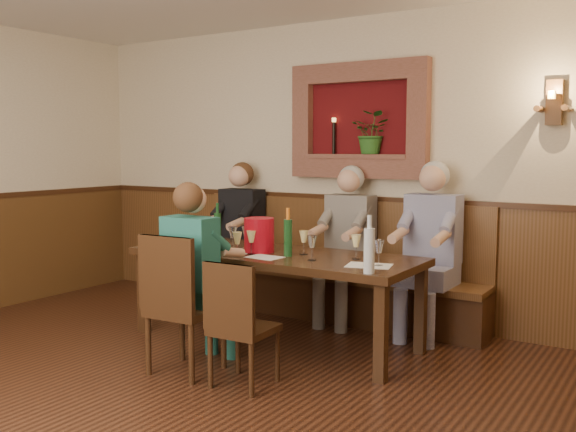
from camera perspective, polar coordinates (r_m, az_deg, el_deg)
name	(u,v)px	position (r m, az deg, el deg)	size (l,w,h in m)	color
ground_plane	(99,422)	(4.10, -16.46, -17.16)	(6.00, 6.00, 0.00)	black
room_shell	(88,95)	(3.78, -17.33, 10.20)	(6.04, 6.04, 2.82)	beige
wainscoting	(96,324)	(3.90, -16.72, -9.21)	(6.02, 6.02, 1.15)	#4F3216
wall_niche	(362,125)	(6.00, 6.59, 8.02)	(1.36, 0.30, 1.06)	#500B0E
wall_sconce	(554,103)	(5.47, 22.57, 9.23)	(0.25, 0.20, 0.35)	#4F3216
dining_table	(274,261)	(5.25, -1.22, -4.06)	(2.40, 0.90, 0.75)	black
bench	(330,283)	(6.10, 3.75, -5.95)	(3.00, 0.45, 1.11)	#381E0F
chair_near_left	(184,332)	(4.69, -9.19, -10.18)	(0.47, 0.47, 1.00)	black
chair_near_right	(243,350)	(4.41, -4.04, -11.76)	(0.40, 0.40, 0.86)	black
person_bench_left	(237,247)	(6.52, -4.59, -2.73)	(0.43, 0.53, 1.45)	black
person_bench_mid	(345,259)	(5.86, 5.13, -3.79)	(0.43, 0.52, 1.44)	#544F4D
person_bench_right	(428,264)	(5.54, 12.37, -4.23)	(0.45, 0.55, 1.49)	navy
person_chair_front	(199,291)	(4.74, -7.94, -6.64)	(0.39, 0.48, 1.36)	#16414F
spittoon_bucket	(259,235)	(5.24, -2.59, -1.70)	(0.25, 0.25, 0.28)	red
wine_bottle_green_a	(288,237)	(5.03, -0.01, -1.84)	(0.07, 0.07, 0.38)	#19471E
wine_bottle_green_b	(218,226)	(5.81, -6.28, -0.93)	(0.06, 0.06, 0.36)	#19471E
water_bottle	(369,249)	(4.38, 7.23, -2.96)	(0.10, 0.10, 0.40)	silver
tasting_sheet_a	(196,247)	(5.58, -8.18, -2.71)	(0.28, 0.20, 0.00)	white
tasting_sheet_b	(265,257)	(5.00, -2.09, -3.68)	(0.27, 0.19, 0.00)	white
tasting_sheet_c	(369,265)	(4.69, 7.22, -4.39)	(0.32, 0.23, 0.00)	white
tasting_sheet_d	(229,254)	(5.16, -5.30, -3.40)	(0.26, 0.18, 0.00)	white
wine_glass_0	(169,234)	(5.72, -10.57, -1.59)	(0.08, 0.08, 0.19)	#FDEC97
wine_glass_1	(213,233)	(5.70, -6.70, -1.55)	(0.08, 0.08, 0.19)	white
wine_glass_2	(199,238)	(5.41, -7.90, -1.98)	(0.08, 0.08, 0.19)	#FDEC97
wine_glass_3	(246,237)	(5.45, -3.75, -1.88)	(0.08, 0.08, 0.19)	white
wine_glass_4	(251,242)	(5.13, -3.28, -2.36)	(0.08, 0.08, 0.19)	#FDEC97
wine_glass_5	(304,243)	(5.12, 1.41, -2.37)	(0.08, 0.08, 0.19)	#FDEC97
wine_glass_6	(312,248)	(4.86, 2.14, -2.85)	(0.08, 0.08, 0.19)	white
wine_glass_7	(356,247)	(4.92, 6.06, -2.75)	(0.08, 0.08, 0.19)	#FDEC97
wine_glass_8	(379,253)	(4.66, 8.07, -3.28)	(0.08, 0.08, 0.19)	white
wine_glass_9	(237,244)	(5.06, -4.53, -2.50)	(0.08, 0.08, 0.19)	#FDEC97
wine_glass_10	(233,238)	(5.40, -4.93, -1.96)	(0.08, 0.08, 0.19)	white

